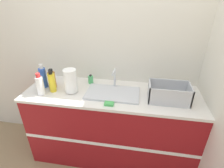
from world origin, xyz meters
name	(u,v)px	position (x,y,z in m)	size (l,w,h in m)	color
wall_back	(117,49)	(0.00, 0.63, 1.30)	(4.28, 0.06, 2.60)	beige
wall_right	(219,65)	(0.97, 0.30, 1.30)	(0.06, 2.60, 2.60)	beige
counter_cabinet	(112,125)	(0.00, 0.30, 0.46)	(1.90, 0.62, 0.92)	maroon
sink	(113,92)	(0.01, 0.28, 0.93)	(0.56, 0.33, 0.23)	silver
paper_towel_roll	(71,81)	(-0.43, 0.24, 1.05)	(0.13, 0.13, 0.26)	#4C4C51
dish_rack	(169,94)	(0.57, 0.24, 0.98)	(0.40, 0.24, 0.18)	#B7BABF
bottle_white_spray	(40,85)	(-0.73, 0.14, 1.02)	(0.08, 0.08, 0.24)	white
bottle_blue	(43,77)	(-0.78, 0.30, 1.04)	(0.08, 0.08, 0.27)	#2D56B7
bottle_amber	(52,79)	(-0.68, 0.31, 1.01)	(0.08, 0.08, 0.22)	#B26B19
bottle_yellow	(52,82)	(-0.64, 0.22, 1.03)	(0.07, 0.07, 0.25)	yellow
soap_dispenser	(91,79)	(-0.28, 0.47, 0.96)	(0.06, 0.06, 0.11)	#4CB266
sponge	(109,104)	(0.01, 0.07, 0.93)	(0.09, 0.06, 0.02)	#4CB259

